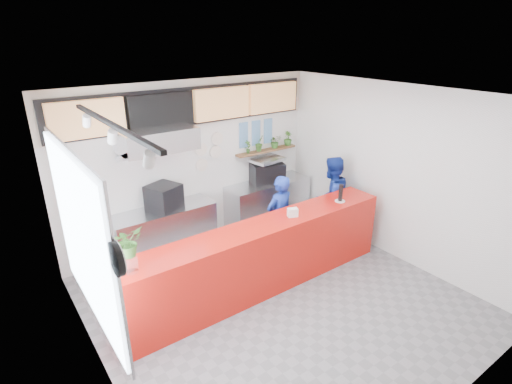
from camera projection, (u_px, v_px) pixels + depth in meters
floor at (278, 300)px, 5.99m from camera, size 5.00×5.00×0.00m
ceiling at (283, 97)px, 4.87m from camera, size 5.00×5.00×0.00m
wall_back at (194, 164)px, 7.30m from camera, size 5.00×0.00×5.00m
wall_left at (91, 269)px, 4.06m from camera, size 0.00×5.00×5.00m
wall_right at (394, 173)px, 6.80m from camera, size 0.00×5.00×5.00m
service_counter at (262, 257)px, 6.08m from camera, size 4.50×0.60×1.10m
cream_band at (190, 103)px, 6.88m from camera, size 5.00×0.02×0.80m
prep_bench at (165, 233)px, 7.03m from camera, size 1.80×0.60×0.90m
panini_oven at (164, 197)px, 6.81m from camera, size 0.63×0.63×0.44m
extraction_hood at (157, 139)px, 6.36m from camera, size 1.20×0.70×0.35m
hood_lip at (158, 151)px, 6.43m from camera, size 1.20×0.69×0.31m
right_bench at (268, 202)px, 8.29m from camera, size 1.80×0.60×0.90m
espresso_machine at (267, 173)px, 8.03m from camera, size 0.74×0.62×0.41m
espresso_tray at (267, 160)px, 7.93m from camera, size 0.70×0.53×0.06m
herb_shelf at (266, 150)px, 8.10m from camera, size 1.40×0.18×0.04m
menu_board_far_left at (87, 119)px, 5.86m from camera, size 1.10×0.10×0.55m
menu_board_mid_left at (161, 111)px, 6.50m from camera, size 1.10×0.10×0.55m
menu_board_mid_right at (222, 103)px, 7.13m from camera, size 1.10×0.10×0.55m
menu_board_far_right at (273, 98)px, 7.76m from camera, size 1.10×0.10×0.55m
soffit at (191, 106)px, 6.88m from camera, size 4.80×0.04×0.65m
window_pane at (83, 239)px, 4.23m from camera, size 0.04×2.20×1.90m
window_frame at (85, 239)px, 4.24m from camera, size 0.03×2.30×2.00m
wall_clock_rim at (116, 259)px, 3.20m from camera, size 0.05×0.30×0.30m
wall_clock_face at (120, 258)px, 3.22m from camera, size 0.02×0.26×0.26m
track_rail at (111, 124)px, 3.74m from camera, size 0.05×2.40×0.04m
dec_plate_a at (201, 149)px, 7.27m from camera, size 0.24×0.03×0.24m
dec_plate_b at (215, 152)px, 7.47m from camera, size 0.24×0.03×0.24m
dec_plate_c at (202, 165)px, 7.38m from camera, size 0.24×0.03×0.24m
dec_plate_d at (217, 139)px, 7.40m from camera, size 0.24×0.03×0.24m
photo_frame_a at (244, 129)px, 7.70m from camera, size 0.20×0.02×0.25m
photo_frame_b at (256, 127)px, 7.86m from camera, size 0.20×0.02×0.25m
photo_frame_c at (268, 125)px, 8.03m from camera, size 0.20×0.02×0.25m
photo_frame_d at (244, 141)px, 7.79m from camera, size 0.20×0.02×0.25m
photo_frame_e at (256, 139)px, 7.96m from camera, size 0.20×0.02×0.25m
photo_frame_f at (268, 137)px, 8.12m from camera, size 0.20×0.02×0.25m
staff_center at (279, 218)px, 6.87m from camera, size 0.59×0.41×1.53m
staff_right at (330, 199)px, 7.53m from camera, size 0.82×0.65×1.63m
herb_a at (248, 147)px, 7.79m from camera, size 0.15×0.12×0.26m
herb_b at (259, 143)px, 7.94m from camera, size 0.20×0.18×0.32m
herb_c at (275, 141)px, 8.17m from camera, size 0.28×0.26×0.27m
herb_d at (288, 138)px, 8.35m from camera, size 0.18×0.17×0.30m
glass_vase at (131, 264)px, 4.70m from camera, size 0.21×0.21×0.20m
basil_vase at (128, 242)px, 4.58m from camera, size 0.40×0.38×0.36m
napkin_holder at (293, 212)px, 6.12m from camera, size 0.18×0.14×0.13m
white_plate at (340, 201)px, 6.68m from camera, size 0.19×0.19×0.01m
pepper_mill at (341, 193)px, 6.63m from camera, size 0.07×0.07×0.29m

